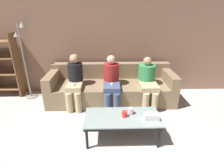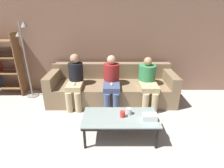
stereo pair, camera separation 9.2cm
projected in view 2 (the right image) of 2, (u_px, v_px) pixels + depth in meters
The scene contains 11 objects.
wall_back at pixel (112, 39), 4.10m from camera, with size 12.00×0.06×2.60m.
couch at pixel (112, 88), 3.98m from camera, with size 2.75×0.93×0.78m.
coffee_table at pixel (121, 119), 2.71m from camera, with size 1.16×0.58×0.40m.
cup_near_left at pixel (123, 114), 2.67m from camera, with size 0.08×0.08×0.10m.
cup_near_right at pixel (129, 111), 2.74m from camera, with size 0.08×0.08×0.10m.
tissue_box at pixel (150, 117), 2.59m from camera, with size 0.22×0.12×0.13m.
bookshelf at pixel (0, 65), 4.11m from camera, with size 0.81×0.32×1.48m.
standing_lamp at pixel (26, 53), 3.85m from camera, with size 0.31×0.26×1.72m.
seated_person_left_end at pixel (76, 79), 3.67m from camera, with size 0.31×0.67×1.09m.
seated_person_mid_left at pixel (112, 80), 3.66m from camera, with size 0.33×0.73×1.07m.
seated_person_mid_right at pixel (148, 81), 3.67m from camera, with size 0.36×0.74×1.03m.
Camera 2 is at (0.01, -0.36, 1.90)m, focal length 28.00 mm.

